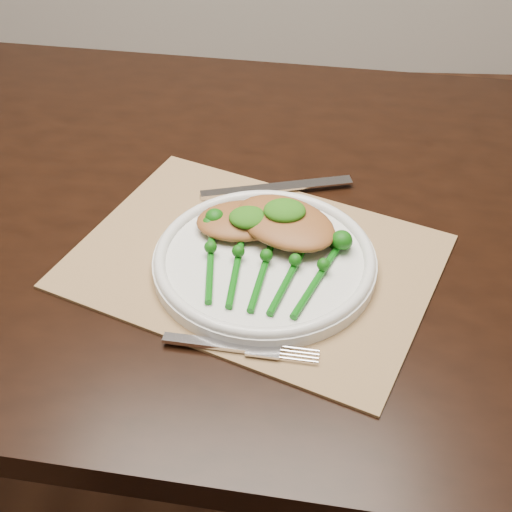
{
  "coord_description": "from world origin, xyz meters",
  "views": [
    {
      "loc": [
        0.23,
        -0.77,
        1.35
      ],
      "look_at": [
        0.2,
        -0.11,
        0.78
      ],
      "focal_mm": 50.0,
      "sensor_mm": 36.0,
      "label": 1
    }
  ],
  "objects_px": {
    "placemat": "(254,261)",
    "broccolini_bundle": "(263,272)",
    "dinner_plate": "(265,260)",
    "dining_table": "(228,370)",
    "chicken_fillet_left": "(242,221)"
  },
  "relations": [
    {
      "from": "chicken_fillet_left",
      "to": "broccolini_bundle",
      "type": "height_order",
      "value": "chicken_fillet_left"
    },
    {
      "from": "placemat",
      "to": "dining_table",
      "type": "bearing_deg",
      "value": 135.67
    },
    {
      "from": "broccolini_bundle",
      "to": "dinner_plate",
      "type": "bearing_deg",
      "value": 98.65
    },
    {
      "from": "chicken_fillet_left",
      "to": "broccolini_bundle",
      "type": "relative_size",
      "value": 0.61
    },
    {
      "from": "placemat",
      "to": "broccolini_bundle",
      "type": "bearing_deg",
      "value": -51.63
    },
    {
      "from": "dinner_plate",
      "to": "chicken_fillet_left",
      "type": "relative_size",
      "value": 2.33
    },
    {
      "from": "dining_table",
      "to": "dinner_plate",
      "type": "bearing_deg",
      "value": -58.43
    },
    {
      "from": "placemat",
      "to": "chicken_fillet_left",
      "type": "relative_size",
      "value": 3.69
    },
    {
      "from": "dining_table",
      "to": "placemat",
      "type": "relative_size",
      "value": 3.8
    },
    {
      "from": "dining_table",
      "to": "broccolini_bundle",
      "type": "relative_size",
      "value": 8.5
    },
    {
      "from": "dinner_plate",
      "to": "chicken_fillet_left",
      "type": "height_order",
      "value": "chicken_fillet_left"
    },
    {
      "from": "dining_table",
      "to": "dinner_plate",
      "type": "distance_m",
      "value": 0.42
    },
    {
      "from": "chicken_fillet_left",
      "to": "dinner_plate",
      "type": "bearing_deg",
      "value": -69.29
    },
    {
      "from": "broccolini_bundle",
      "to": "chicken_fillet_left",
      "type": "bearing_deg",
      "value": 119.17
    },
    {
      "from": "dining_table",
      "to": "placemat",
      "type": "xyz_separation_m",
      "value": [
        0.05,
        -0.13,
        0.37
      ]
    }
  ]
}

